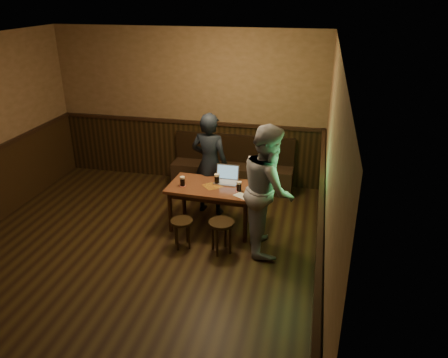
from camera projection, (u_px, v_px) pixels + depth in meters
name	position (u px, v px, depth m)	size (l,w,h in m)	color
room	(126.00, 176.00, 5.57)	(5.04, 6.04, 2.84)	black
bench	(233.00, 171.00, 8.01)	(2.20, 0.50, 0.95)	black
pub_table	(212.00, 192.00, 6.53)	(1.33, 0.80, 0.70)	#502B17
stool_left	(182.00, 226.00, 6.12)	(0.39, 0.39, 0.42)	black
stool_right	(221.00, 228.00, 5.98)	(0.42, 0.42, 0.47)	black
pint_left	(182.00, 181.00, 6.46)	(0.10, 0.10, 0.15)	#A81415
pint_mid	(217.00, 179.00, 6.53)	(0.10, 0.10, 0.16)	#A81415
pint_right	(239.00, 186.00, 6.30)	(0.10, 0.10, 0.15)	#A81415
laptop	(227.00, 178.00, 6.61)	(0.35, 0.28, 0.25)	silver
menu	(242.00, 196.00, 6.18)	(0.22, 0.15, 0.00)	silver
person_suit	(210.00, 164.00, 6.91)	(0.61, 0.40, 1.67)	black
person_grey	(268.00, 189.00, 5.89)	(0.88, 0.68, 1.81)	gray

